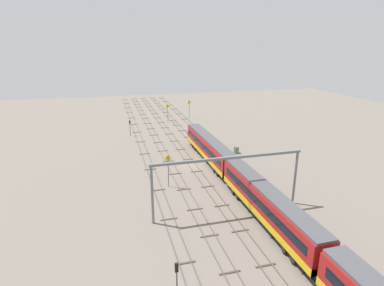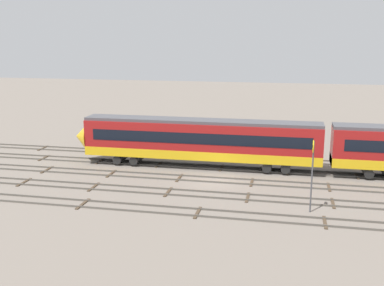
{
  "view_description": "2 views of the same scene",
  "coord_description": "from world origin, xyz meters",
  "px_view_note": "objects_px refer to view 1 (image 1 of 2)",
  "views": [
    {
      "loc": [
        -55.53,
        15.1,
        22.95
      ],
      "look_at": [
        6.58,
        -1.75,
        2.59
      ],
      "focal_mm": 28.62,
      "sensor_mm": 36.0,
      "label": 1
    },
    {
      "loc": [
        -6.38,
        41.15,
        13.08
      ],
      "look_at": [
        2.53,
        -1.66,
        3.1
      ],
      "focal_mm": 43.65,
      "sensor_mm": 36.0,
      "label": 2
    }
  ],
  "objects_px": {
    "train": "(324,260)",
    "speed_sign_mid_trackside": "(189,106)",
    "speed_sign_near_foreground": "(168,110)",
    "speed_sign_distant_end": "(168,167)",
    "signal_light_trackside_departure": "(177,278)",
    "overhead_gantry": "(229,170)",
    "relay_cabinet": "(236,150)",
    "signal_light_trackside_approach": "(130,126)"
  },
  "relations": [
    {
      "from": "speed_sign_near_foreground",
      "to": "signal_light_trackside_departure",
      "type": "distance_m",
      "value": 72.26
    },
    {
      "from": "speed_sign_distant_end",
      "to": "signal_light_trackside_departure",
      "type": "bearing_deg",
      "value": 170.77
    },
    {
      "from": "speed_sign_near_foreground",
      "to": "speed_sign_mid_trackside",
      "type": "distance_m",
      "value": 8.81
    },
    {
      "from": "signal_light_trackside_approach",
      "to": "signal_light_trackside_departure",
      "type": "xyz_separation_m",
      "value": [
        -58.42,
        0.11,
        0.22
      ]
    },
    {
      "from": "relay_cabinet",
      "to": "train",
      "type": "bearing_deg",
      "value": 169.39
    },
    {
      "from": "train",
      "to": "speed_sign_near_foreground",
      "type": "relative_size",
      "value": 17.79
    },
    {
      "from": "speed_sign_near_foreground",
      "to": "speed_sign_mid_trackside",
      "type": "bearing_deg",
      "value": -65.0
    },
    {
      "from": "overhead_gantry",
      "to": "speed_sign_mid_trackside",
      "type": "distance_m",
      "value": 61.51
    },
    {
      "from": "speed_sign_distant_end",
      "to": "signal_light_trackside_approach",
      "type": "height_order",
      "value": "speed_sign_distant_end"
    },
    {
      "from": "train",
      "to": "speed_sign_distant_end",
      "type": "distance_m",
      "value": 28.19
    },
    {
      "from": "train",
      "to": "overhead_gantry",
      "type": "relative_size",
      "value": 4.54
    },
    {
      "from": "train",
      "to": "signal_light_trackside_approach",
      "type": "distance_m",
      "value": 61.32
    },
    {
      "from": "train",
      "to": "speed_sign_distant_end",
      "type": "bearing_deg",
      "value": 22.26
    },
    {
      "from": "train",
      "to": "overhead_gantry",
      "type": "bearing_deg",
      "value": 15.16
    },
    {
      "from": "speed_sign_distant_end",
      "to": "relay_cabinet",
      "type": "distance_m",
      "value": 22.34
    },
    {
      "from": "speed_sign_distant_end",
      "to": "signal_light_trackside_departure",
      "type": "xyz_separation_m",
      "value": [
        -24.94,
        4.05,
        -0.66
      ]
    },
    {
      "from": "relay_cabinet",
      "to": "overhead_gantry",
      "type": "bearing_deg",
      "value": 154.11
    },
    {
      "from": "signal_light_trackside_departure",
      "to": "speed_sign_near_foreground",
      "type": "bearing_deg",
      "value": -10.2
    },
    {
      "from": "speed_sign_mid_trackside",
      "to": "signal_light_trackside_approach",
      "type": "bearing_deg",
      "value": 128.46
    },
    {
      "from": "train",
      "to": "speed_sign_near_foreground",
      "type": "bearing_deg",
      "value": 1.53
    },
    {
      "from": "train",
      "to": "speed_sign_mid_trackside",
      "type": "xyz_separation_m",
      "value": [
        75.97,
        -6.06,
        1.26
      ]
    },
    {
      "from": "overhead_gantry",
      "to": "speed_sign_distant_end",
      "type": "distance_m",
      "value": 12.88
    },
    {
      "from": "overhead_gantry",
      "to": "speed_sign_distant_end",
      "type": "height_order",
      "value": "overhead_gantry"
    },
    {
      "from": "speed_sign_distant_end",
      "to": "signal_light_trackside_approach",
      "type": "bearing_deg",
      "value": 6.72
    },
    {
      "from": "train",
      "to": "relay_cabinet",
      "type": "height_order",
      "value": "train"
    },
    {
      "from": "train",
      "to": "speed_sign_mid_trackside",
      "type": "bearing_deg",
      "value": -4.56
    },
    {
      "from": "overhead_gantry",
      "to": "signal_light_trackside_departure",
      "type": "relative_size",
      "value": 4.82
    },
    {
      "from": "relay_cabinet",
      "to": "speed_sign_distant_end",
      "type": "bearing_deg",
      "value": 125.75
    },
    {
      "from": "speed_sign_near_foreground",
      "to": "signal_light_trackside_approach",
      "type": "distance_m",
      "value": 17.97
    },
    {
      "from": "train",
      "to": "speed_sign_near_foreground",
      "type": "height_order",
      "value": "speed_sign_near_foreground"
    },
    {
      "from": "signal_light_trackside_approach",
      "to": "speed_sign_mid_trackside",
      "type": "bearing_deg",
      "value": -51.54
    },
    {
      "from": "signal_light_trackside_departure",
      "to": "relay_cabinet",
      "type": "height_order",
      "value": "signal_light_trackside_departure"
    },
    {
      "from": "speed_sign_mid_trackside",
      "to": "signal_light_trackside_departure",
      "type": "xyz_separation_m",
      "value": [
        -74.84,
        20.78,
        -0.93
      ]
    },
    {
      "from": "speed_sign_distant_end",
      "to": "signal_light_trackside_departure",
      "type": "height_order",
      "value": "speed_sign_distant_end"
    },
    {
      "from": "speed_sign_mid_trackside",
      "to": "speed_sign_distant_end",
      "type": "distance_m",
      "value": 52.63
    },
    {
      "from": "speed_sign_mid_trackside",
      "to": "signal_light_trackside_approach",
      "type": "relative_size",
      "value": 1.4
    },
    {
      "from": "speed_sign_near_foreground",
      "to": "signal_light_trackside_departure",
      "type": "relative_size",
      "value": 1.23
    },
    {
      "from": "train",
      "to": "overhead_gantry",
      "type": "height_order",
      "value": "overhead_gantry"
    },
    {
      "from": "overhead_gantry",
      "to": "signal_light_trackside_approach",
      "type": "distance_m",
      "value": 45.57
    },
    {
      "from": "train",
      "to": "signal_light_trackside_departure",
      "type": "distance_m",
      "value": 14.77
    },
    {
      "from": "overhead_gantry",
      "to": "speed_sign_distant_end",
      "type": "xyz_separation_m",
      "value": [
        10.7,
        6.5,
        -3.02
      ]
    },
    {
      "from": "speed_sign_distant_end",
      "to": "relay_cabinet",
      "type": "bearing_deg",
      "value": -54.25
    }
  ]
}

